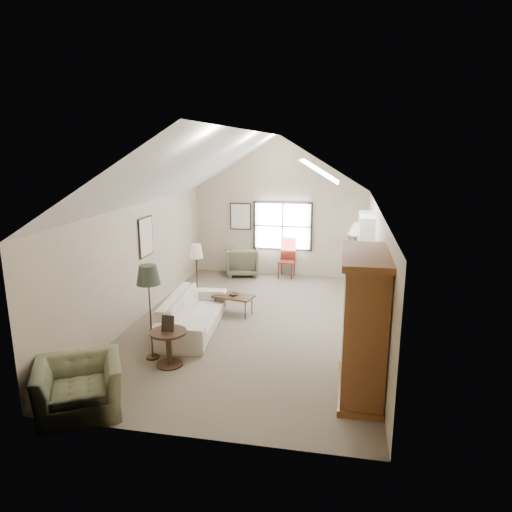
% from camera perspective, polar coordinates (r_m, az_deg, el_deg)
% --- Properties ---
extents(room_shell, '(5.01, 8.01, 4.00)m').
position_cam_1_polar(room_shell, '(9.17, -0.48, 10.46)').
color(room_shell, '#726651').
rests_on(room_shell, ground).
extents(window, '(1.72, 0.08, 1.42)m').
position_cam_1_polar(window, '(13.24, 3.35, 3.74)').
color(window, black).
rests_on(window, room_shell).
extents(skylight, '(0.80, 1.20, 0.52)m').
position_cam_1_polar(skylight, '(9.90, 8.10, 10.63)').
color(skylight, white).
rests_on(skylight, room_shell).
extents(wall_art, '(1.97, 3.71, 0.88)m').
position_cam_1_polar(wall_art, '(11.69, -7.66, 3.71)').
color(wall_art, black).
rests_on(wall_art, room_shell).
extents(armoire, '(0.60, 1.50, 2.20)m').
position_cam_1_polar(armoire, '(7.08, 13.29, -8.39)').
color(armoire, brown).
rests_on(armoire, ground).
extents(tv_alcove, '(0.32, 1.30, 2.10)m').
position_cam_1_polar(tv_alcove, '(10.89, 13.40, -0.37)').
color(tv_alcove, white).
rests_on(tv_alcove, ground).
extents(media_console, '(0.34, 1.18, 0.60)m').
position_cam_1_polar(media_console, '(11.12, 13.06, -4.62)').
color(media_console, '#382316').
rests_on(media_console, ground).
extents(tv_panel, '(0.05, 0.90, 0.55)m').
position_cam_1_polar(tv_panel, '(10.95, 13.23, -1.53)').
color(tv_panel, black).
rests_on(tv_panel, media_console).
extents(sofa, '(1.17, 2.58, 0.73)m').
position_cam_1_polar(sofa, '(9.55, -7.86, -7.02)').
color(sofa, silver).
rests_on(sofa, ground).
extents(armchair_near, '(1.50, 1.45, 0.75)m').
position_cam_1_polar(armchair_near, '(7.19, -21.24, -15.00)').
color(armchair_near, '#6A6C4C').
rests_on(armchair_near, ground).
extents(armchair_far, '(1.07, 1.09, 0.85)m').
position_cam_1_polar(armchair_far, '(13.40, -1.67, -0.61)').
color(armchair_far, '#5A5B40').
rests_on(armchair_far, ground).
extents(coffee_table, '(0.97, 0.68, 0.45)m').
position_cam_1_polar(coffee_table, '(10.33, -2.80, -6.13)').
color(coffee_table, '#3E2A19').
rests_on(coffee_table, ground).
extents(bowl, '(0.25, 0.25, 0.05)m').
position_cam_1_polar(bowl, '(10.25, -2.82, -4.81)').
color(bowl, '#3D2919').
rests_on(bowl, coffee_table).
extents(side_table, '(0.68, 0.68, 0.63)m').
position_cam_1_polar(side_table, '(8.16, -10.82, -11.25)').
color(side_table, '#382017').
rests_on(side_table, ground).
extents(side_chair, '(0.48, 0.48, 1.13)m').
position_cam_1_polar(side_chair, '(13.15, 3.85, -0.28)').
color(side_chair, maroon).
rests_on(side_chair, ground).
extents(tripod_lamp, '(0.64, 0.64, 1.69)m').
position_cam_1_polar(tripod_lamp, '(13.00, 12.37, 0.54)').
color(tripod_lamp, white).
rests_on(tripod_lamp, ground).
extents(dark_lamp, '(0.45, 0.45, 1.75)m').
position_cam_1_polar(dark_lamp, '(8.26, -13.08, -6.82)').
color(dark_lamp, '#252B1E').
rests_on(dark_lamp, ground).
extents(tan_lamp, '(0.34, 0.34, 1.58)m').
position_cam_1_polar(tan_lamp, '(10.59, -7.41, -2.53)').
color(tan_lamp, tan).
rests_on(tan_lamp, ground).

